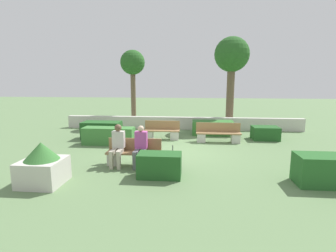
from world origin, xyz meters
name	(u,v)px	position (x,y,z in m)	size (l,w,h in m)	color
ground_plane	(177,152)	(0.00, 0.00, 0.00)	(60.00, 60.00, 0.00)	#607F51
perimeter_wall	(182,123)	(0.00, 4.62, 0.34)	(12.98, 0.30, 0.68)	beige
bench_front	(134,155)	(-1.28, -1.70, 0.31)	(1.75, 0.48, 0.83)	#937047
bench_left_side	(218,135)	(1.72, 1.73, 0.32)	(1.95, 0.48, 0.83)	#937047
bench_right_side	(162,132)	(-0.82, 2.09, 0.31)	(1.64, 0.49, 0.83)	#937047
person_seated_man	(140,145)	(-1.03, -1.84, 0.71)	(0.38, 0.64, 1.30)	slate
person_seated_woman	(118,143)	(-1.76, -1.83, 0.73)	(0.38, 0.64, 1.33)	#B2A893
hedge_block_near_left	(109,136)	(-2.95, 0.89, 0.36)	(2.16, 0.69, 0.73)	#3D7A38
hedge_block_near_right	(212,128)	(1.58, 3.31, 0.35)	(2.00, 0.90, 0.69)	#33702D
hedge_block_mid_right	(265,133)	(3.91, 2.44, 0.30)	(1.17, 0.87, 0.60)	#235623
hedge_block_far_left	(160,165)	(-0.32, -2.68, 0.34)	(1.22, 0.67, 0.68)	#235623
hedge_block_far_right	(102,130)	(-3.62, 1.94, 0.40)	(1.75, 0.89, 0.79)	#235623
planter_corner_left	(42,165)	(-3.29, -3.49, 0.52)	(1.04, 1.04, 1.13)	beige
suitcase	(173,160)	(-0.01, -1.90, 0.26)	(0.42, 0.18, 0.73)	black
tree_leftmost	(133,65)	(-2.96, 5.70, 3.53)	(1.43, 1.43, 4.43)	brown
tree_center_left	(232,58)	(2.66, 5.31, 3.88)	(1.90, 1.90, 5.03)	brown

